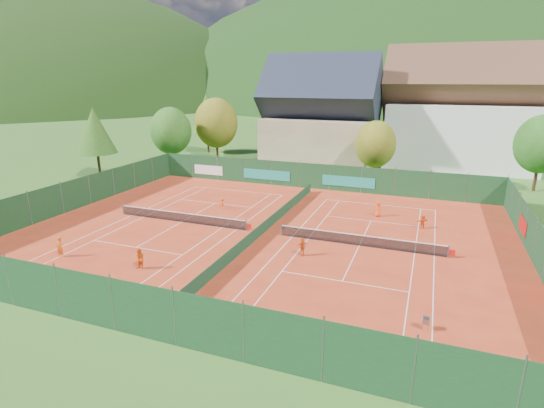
{
  "coord_description": "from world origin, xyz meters",
  "views": [
    {
      "loc": [
        12.49,
        -31.02,
        12.51
      ],
      "look_at": [
        0.0,
        2.0,
        2.0
      ],
      "focal_mm": 28.0,
      "sensor_mm": 36.0,
      "label": 1
    }
  ],
  "objects_px": {
    "ball_hopper": "(426,321)",
    "player_left_mid": "(140,259)",
    "hotel_block_a": "(461,116)",
    "player_right_far_b": "(423,222)",
    "chalet": "(321,120)",
    "player_left_far": "(223,204)",
    "player_right_far_a": "(378,209)",
    "player_left_near": "(60,247)",
    "player_right_near": "(302,247)"
  },
  "relations": [
    {
      "from": "chalet",
      "to": "hotel_block_a",
      "type": "distance_m",
      "value": 19.94
    },
    {
      "from": "ball_hopper",
      "to": "player_right_near",
      "type": "xyz_separation_m",
      "value": [
        -8.72,
        6.94,
        0.15
      ]
    },
    {
      "from": "player_right_far_a",
      "to": "player_right_far_b",
      "type": "distance_m",
      "value": 4.5
    },
    {
      "from": "player_left_mid",
      "to": "player_left_far",
      "type": "height_order",
      "value": "player_left_mid"
    },
    {
      "from": "chalet",
      "to": "player_left_far",
      "type": "bearing_deg",
      "value": -97.44
    },
    {
      "from": "hotel_block_a",
      "to": "player_left_near",
      "type": "bearing_deg",
      "value": -121.41
    },
    {
      "from": "hotel_block_a",
      "to": "player_right_near",
      "type": "bearing_deg",
      "value": -106.41
    },
    {
      "from": "hotel_block_a",
      "to": "player_right_far_a",
      "type": "xyz_separation_m",
      "value": [
        -7.6,
        -28.03,
        -6.65
      ]
    },
    {
      "from": "ball_hopper",
      "to": "player_right_far_a",
      "type": "relative_size",
      "value": 0.55
    },
    {
      "from": "hotel_block_a",
      "to": "player_left_mid",
      "type": "height_order",
      "value": "hotel_block_a"
    },
    {
      "from": "ball_hopper",
      "to": "player_left_mid",
      "type": "xyz_separation_m",
      "value": [
        -18.34,
        0.8,
        0.2
      ]
    },
    {
      "from": "player_right_far_a",
      "to": "chalet",
      "type": "bearing_deg",
      "value": -86.21
    },
    {
      "from": "hotel_block_a",
      "to": "ball_hopper",
      "type": "bearing_deg",
      "value": -93.55
    },
    {
      "from": "hotel_block_a",
      "to": "player_left_mid",
      "type": "bearing_deg",
      "value": -114.99
    },
    {
      "from": "player_left_far",
      "to": "player_right_far_b",
      "type": "bearing_deg",
      "value": -141.89
    },
    {
      "from": "player_right_far_a",
      "to": "player_right_far_b",
      "type": "bearing_deg",
      "value": 129.83
    },
    {
      "from": "player_left_mid",
      "to": "player_left_far",
      "type": "relative_size",
      "value": 1.25
    },
    {
      "from": "hotel_block_a",
      "to": "player_right_far_b",
      "type": "height_order",
      "value": "hotel_block_a"
    },
    {
      "from": "player_right_near",
      "to": "player_right_far_b",
      "type": "bearing_deg",
      "value": -2.21
    },
    {
      "from": "ball_hopper",
      "to": "player_right_near",
      "type": "height_order",
      "value": "player_right_near"
    },
    {
      "from": "player_left_near",
      "to": "player_left_far",
      "type": "xyz_separation_m",
      "value": [
        5.68,
        14.62,
        -0.16
      ]
    },
    {
      "from": "chalet",
      "to": "player_left_far",
      "type": "relative_size",
      "value": 13.45
    },
    {
      "from": "hotel_block_a",
      "to": "player_right_near",
      "type": "xyz_separation_m",
      "value": [
        -11.59,
        -39.37,
        -6.68
      ]
    },
    {
      "from": "player_left_far",
      "to": "player_left_near",
      "type": "bearing_deg",
      "value": 103.41
    },
    {
      "from": "player_right_near",
      "to": "player_right_far_a",
      "type": "relative_size",
      "value": 0.96
    },
    {
      "from": "player_left_near",
      "to": "ball_hopper",
      "type": "bearing_deg",
      "value": -3.06
    },
    {
      "from": "player_left_near",
      "to": "player_right_far_a",
      "type": "xyz_separation_m",
      "value": [
        20.37,
        17.77,
        -0.03
      ]
    },
    {
      "from": "hotel_block_a",
      "to": "player_right_near",
      "type": "height_order",
      "value": "hotel_block_a"
    },
    {
      "from": "hotel_block_a",
      "to": "player_right_far_b",
      "type": "xyz_separation_m",
      "value": [
        -3.58,
        -30.05,
        -6.76
      ]
    },
    {
      "from": "hotel_block_a",
      "to": "player_right_far_b",
      "type": "relative_size",
      "value": 17.4
    },
    {
      "from": "hotel_block_a",
      "to": "ball_hopper",
      "type": "xyz_separation_m",
      "value": [
        -2.87,
        -46.31,
        -6.83
      ]
    },
    {
      "from": "chalet",
      "to": "player_right_far_b",
      "type": "bearing_deg",
      "value": -57.33
    },
    {
      "from": "player_right_far_b",
      "to": "chalet",
      "type": "bearing_deg",
      "value": -94.84
    },
    {
      "from": "chalet",
      "to": "hotel_block_a",
      "type": "bearing_deg",
      "value": 17.53
    },
    {
      "from": "player_left_far",
      "to": "player_right_far_a",
      "type": "bearing_deg",
      "value": -133.25
    },
    {
      "from": "hotel_block_a",
      "to": "chalet",
      "type": "bearing_deg",
      "value": -162.47
    },
    {
      "from": "player_left_far",
      "to": "chalet",
      "type": "bearing_deg",
      "value": -62.8
    },
    {
      "from": "player_left_mid",
      "to": "player_right_far_b",
      "type": "relative_size",
      "value": 1.21
    },
    {
      "from": "player_left_mid",
      "to": "player_right_near",
      "type": "xyz_separation_m",
      "value": [
        9.62,
        6.14,
        -0.05
      ]
    },
    {
      "from": "ball_hopper",
      "to": "player_left_mid",
      "type": "height_order",
      "value": "player_left_mid"
    },
    {
      "from": "player_left_mid",
      "to": "player_right_far_b",
      "type": "distance_m",
      "value": 23.46
    },
    {
      "from": "chalet",
      "to": "hotel_block_a",
      "type": "xyz_separation_m",
      "value": [
        19.0,
        6.0,
        0.76
      ]
    },
    {
      "from": "hotel_block_a",
      "to": "player_left_far",
      "type": "xyz_separation_m",
      "value": [
        -22.29,
        -31.18,
        -6.78
      ]
    },
    {
      "from": "player_left_far",
      "to": "player_right_far_a",
      "type": "distance_m",
      "value": 15.02
    },
    {
      "from": "chalet",
      "to": "player_left_near",
      "type": "bearing_deg",
      "value": -102.7
    },
    {
      "from": "hotel_block_a",
      "to": "player_left_near",
      "type": "relative_size",
      "value": 14.21
    },
    {
      "from": "chalet",
      "to": "player_left_mid",
      "type": "relative_size",
      "value": 10.78
    },
    {
      "from": "player_left_mid",
      "to": "player_right_far_a",
      "type": "distance_m",
      "value": 22.16
    },
    {
      "from": "player_right_near",
      "to": "player_right_far_a",
      "type": "distance_m",
      "value": 12.02
    },
    {
      "from": "chalet",
      "to": "player_left_mid",
      "type": "bearing_deg",
      "value": -93.21
    }
  ]
}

